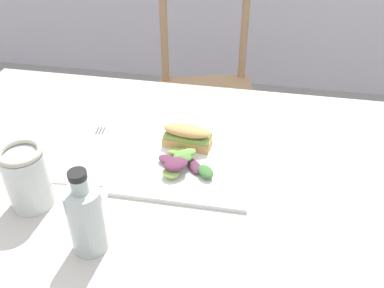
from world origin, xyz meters
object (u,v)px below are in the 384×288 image
at_px(dining_table, 168,212).
at_px(sandwich_half_front, 187,136).
at_px(chair_wooden_far, 207,94).
at_px(plate_lunch, 189,159).
at_px(bottle_cold_brew, 87,222).
at_px(fork_on_napkin, 94,145).
at_px(mason_jar_iced_tea, 28,180).

relative_size(dining_table, sandwich_half_front, 10.42).
height_order(chair_wooden_far, plate_lunch, chair_wooden_far).
height_order(chair_wooden_far, bottle_cold_brew, bottle_cold_brew).
distance_m(fork_on_napkin, mason_jar_iced_tea, 0.22).
distance_m(fork_on_napkin, bottle_cold_brew, 0.32).
xyz_separation_m(sandwich_half_front, bottle_cold_brew, (-0.12, -0.33, 0.03)).
bearing_deg(fork_on_napkin, mason_jar_iced_tea, -104.70).
relative_size(sandwich_half_front, mason_jar_iced_tea, 0.87).
distance_m(chair_wooden_far, plate_lunch, 0.88).
height_order(dining_table, chair_wooden_far, chair_wooden_far).
bearing_deg(chair_wooden_far, mason_jar_iced_tea, -101.98).
height_order(dining_table, bottle_cold_brew, bottle_cold_brew).
xyz_separation_m(sandwich_half_front, mason_jar_iced_tea, (-0.28, -0.24, 0.02)).
xyz_separation_m(dining_table, chair_wooden_far, (-0.03, 0.87, -0.16)).
xyz_separation_m(fork_on_napkin, bottle_cold_brew, (0.10, -0.29, 0.06)).
distance_m(chair_wooden_far, sandwich_half_front, 0.85).
xyz_separation_m(dining_table, fork_on_napkin, (-0.19, 0.06, 0.14)).
bearing_deg(bottle_cold_brew, plate_lunch, 64.91).
bearing_deg(chair_wooden_far, bottle_cold_brew, -92.94).
xyz_separation_m(chair_wooden_far, plate_lunch, (0.08, -0.82, 0.30)).
distance_m(dining_table, chair_wooden_far, 0.88).
relative_size(plate_lunch, sandwich_half_front, 2.44).
relative_size(sandwich_half_front, bottle_cold_brew, 0.67).
bearing_deg(bottle_cold_brew, chair_wooden_far, 87.06).
distance_m(dining_table, bottle_cold_brew, 0.32).
distance_m(plate_lunch, fork_on_napkin, 0.24).
xyz_separation_m(dining_table, mason_jar_iced_tea, (-0.25, -0.15, 0.19)).
bearing_deg(sandwich_half_front, dining_table, -109.46).
bearing_deg(chair_wooden_far, plate_lunch, -84.76).
bearing_deg(dining_table, fork_on_napkin, 162.87).
bearing_deg(fork_on_napkin, dining_table, -17.13).
height_order(chair_wooden_far, mason_jar_iced_tea, mason_jar_iced_tea).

